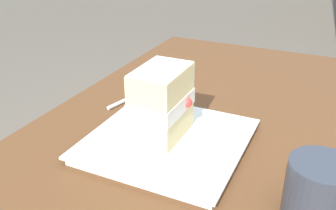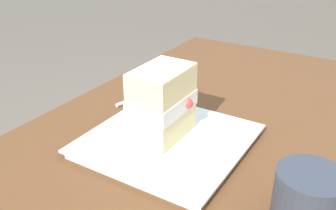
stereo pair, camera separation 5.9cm
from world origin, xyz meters
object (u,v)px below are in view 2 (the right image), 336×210
Objects in this scene: dessert_plate at (168,141)px; dessert_fork at (153,91)px; coffee_cup at (308,201)px; cake_slice at (162,103)px.

dessert_plate is 0.21m from dessert_fork.
cake_slice is at bearing -107.13° from coffee_cup.
cake_slice reaches higher than coffee_cup.
cake_slice reaches higher than dessert_fork.
dessert_fork is at bearing -139.59° from dessert_plate.
coffee_cup is (0.08, 0.25, -0.03)m from cake_slice.
dessert_plate is 0.25m from coffee_cup.
coffee_cup reaches higher than dessert_plate.
dessert_fork is at bearing -141.89° from cake_slice.
coffee_cup is at bearing 72.87° from cake_slice.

